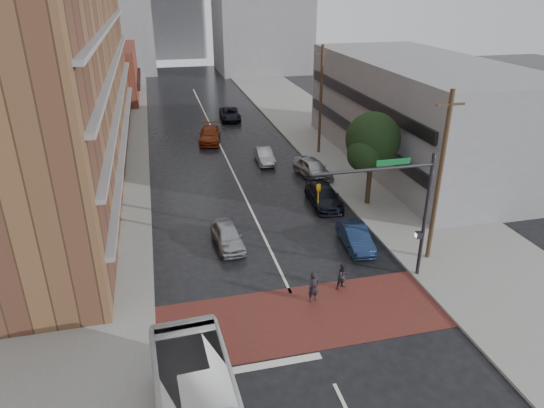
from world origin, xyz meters
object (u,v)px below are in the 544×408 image
car_parked_far (313,168)px  car_travel_a (227,236)px  car_travel_c (210,135)px  suv_travel (230,114)px  car_parked_mid (324,196)px  car_parked_near (355,237)px  pedestrian_b (343,276)px  pedestrian_a (314,287)px  car_travel_b (264,156)px

car_parked_far → car_travel_a: bearing=-141.8°
car_travel_c → suv_travel: (3.42, 8.22, -0.06)m
car_travel_c → car_parked_mid: car_travel_c is taller
car_travel_c → car_parked_near: 24.56m
pedestrian_b → car_parked_far: (3.49, 15.87, 0.05)m
pedestrian_b → suv_travel: bearing=70.8°
pedestrian_a → suv_travel: size_ratio=0.34×
pedestrian_a → pedestrian_b: (1.88, 0.71, -0.09)m
car_parked_mid → pedestrian_b: bearing=-101.0°
car_travel_a → car_travel_b: (5.61, 14.35, -0.05)m
pedestrian_b → car_parked_far: bearing=58.1°
car_travel_b → suv_travel: suv_travel is taller
suv_travel → car_parked_far: (3.71, -20.21, 0.11)m
pedestrian_a → car_travel_b: pedestrian_a is taller
suv_travel → car_parked_far: car_parked_far is taller
car_travel_b → car_parked_near: size_ratio=0.96×
car_travel_b → car_parked_near: car_parked_near is taller
car_travel_b → car_parked_near: 16.43m
car_parked_far → suv_travel: bearing=90.1°
car_travel_a → car_travel_b: bearing=64.7°
car_travel_c → car_parked_mid: size_ratio=1.05×
pedestrian_b → car_travel_b: bearing=69.4°
car_travel_b → car_travel_c: bearing=119.1°
car_travel_b → car_parked_mid: bearing=-76.6°
car_travel_c → car_parked_far: 13.95m
car_travel_a → car_parked_near: 7.88m
car_travel_b → pedestrian_b: bearing=-90.0°
pedestrian_a → suv_travel: (1.66, 36.79, -0.15)m
pedestrian_b → car_parked_near: bearing=40.0°
car_travel_a → suv_travel: car_travel_a is taller
pedestrian_a → car_parked_far: pedestrian_a is taller
car_travel_a → car_parked_far: (8.73, 9.86, 0.11)m
car_parked_mid → car_parked_far: size_ratio=1.04×
pedestrian_a → car_parked_near: (4.26, 4.76, -0.17)m
car_travel_a → suv_travel: (5.02, 30.07, -0.00)m
car_travel_c → car_parked_far: bearing=-49.8°
car_travel_b → suv_travel: size_ratio=0.79×
car_travel_a → pedestrian_b: bearing=-52.8°
suv_travel → car_parked_mid: car_parked_mid is taller
car_travel_c → car_parked_mid: (6.19, -17.41, -0.03)m
suv_travel → car_parked_mid: 25.78m
pedestrian_a → car_travel_a: bearing=106.4°
car_travel_b → car_parked_far: bearing=-54.2°
pedestrian_b → car_travel_b: (0.36, 20.36, -0.11)m
car_travel_b → car_parked_mid: 10.15m
car_travel_b → suv_travel: 15.74m
car_parked_near → car_parked_mid: bearing=93.2°
pedestrian_a → car_parked_far: (5.36, 16.58, -0.04)m
car_travel_c → car_parked_near: car_travel_c is taller
car_parked_far → pedestrian_b: bearing=-112.7°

